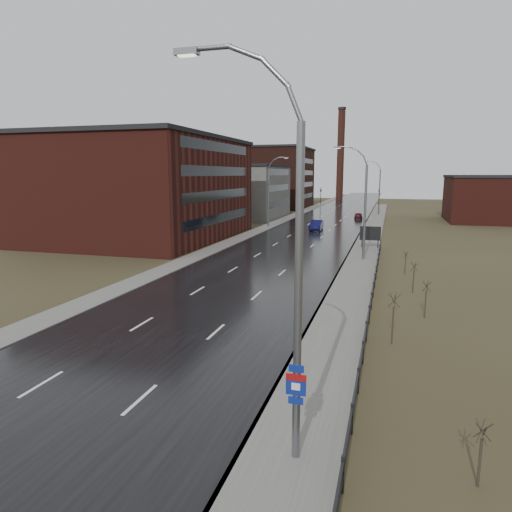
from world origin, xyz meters
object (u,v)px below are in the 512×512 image
Objects in this scene: streetlight_main at (287,266)px; car_far at (358,216)px; car_near at (316,226)px; billboard at (370,234)px.

streetlight_main is 3.22× the size of car_far.
billboard is at bearing -62.85° from car_near.
car_near is at bearing 70.99° from car_far.
billboard is at bearing 90.38° from car_far.
streetlight_main reaches higher than car_near.
streetlight_main is at bearing -84.09° from car_near.
streetlight_main is 58.06m from car_near.
car_near is 1.31× the size of car_far.
streetlight_main is 2.47× the size of car_near.
car_near is 21.25m from car_far.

